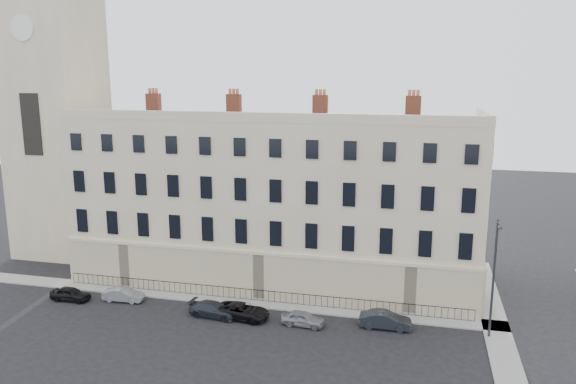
% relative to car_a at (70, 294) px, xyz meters
% --- Properties ---
extents(ground, '(160.00, 160.00, 0.00)m').
position_rel_car_a_xyz_m(ground, '(21.45, -1.94, -0.58)').
color(ground, black).
rests_on(ground, ground).
extents(terrace, '(36.22, 12.22, 17.00)m').
position_rel_car_a_xyz_m(terrace, '(15.48, 10.03, 6.92)').
color(terrace, beige).
rests_on(terrace, ground).
extents(church_tower, '(8.00, 8.13, 44.00)m').
position_rel_car_a_xyz_m(church_tower, '(-8.55, 12.06, 18.08)').
color(church_tower, beige).
rests_on(church_tower, ground).
extents(pavement_terrace, '(48.00, 2.00, 0.12)m').
position_rel_car_a_xyz_m(pavement_terrace, '(11.45, 3.06, -0.52)').
color(pavement_terrace, gray).
rests_on(pavement_terrace, ground).
extents(pavement_east_return, '(2.00, 24.00, 0.12)m').
position_rel_car_a_xyz_m(pavement_east_return, '(34.45, 6.06, -0.52)').
color(pavement_east_return, gray).
rests_on(pavement_east_return, ground).
extents(railings, '(35.00, 0.04, 0.96)m').
position_rel_car_a_xyz_m(railings, '(15.45, 3.46, -0.03)').
color(railings, black).
rests_on(railings, ground).
extents(car_a, '(3.42, 1.40, 1.16)m').
position_rel_car_a_xyz_m(car_a, '(0.00, 0.00, 0.00)').
color(car_a, black).
rests_on(car_a, ground).
extents(car_b, '(3.49, 1.40, 1.13)m').
position_rel_car_a_xyz_m(car_b, '(4.45, 0.92, -0.02)').
color(car_b, gray).
rests_on(car_b, ground).
extents(car_c, '(4.20, 2.04, 1.18)m').
position_rel_car_a_xyz_m(car_c, '(12.97, -0.18, 0.01)').
color(car_c, '#21272C').
rests_on(car_c, ground).
extents(car_d, '(4.54, 2.47, 1.21)m').
position_rel_car_a_xyz_m(car_d, '(15.26, 0.01, 0.02)').
color(car_d, black).
rests_on(car_d, ground).
extents(car_e, '(3.43, 1.61, 1.13)m').
position_rel_car_a_xyz_m(car_e, '(20.16, -0.13, -0.01)').
color(car_e, gray).
rests_on(car_e, ground).
extents(car_f, '(3.92, 1.43, 1.28)m').
position_rel_car_a_xyz_m(car_f, '(26.29, 0.90, 0.06)').
color(car_f, black).
rests_on(car_f, ground).
extents(streetlamp, '(0.26, 1.93, 8.91)m').
position_rel_car_a_xyz_m(streetlamp, '(33.74, 0.96, 4.36)').
color(streetlamp, '#323337').
rests_on(streetlamp, ground).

